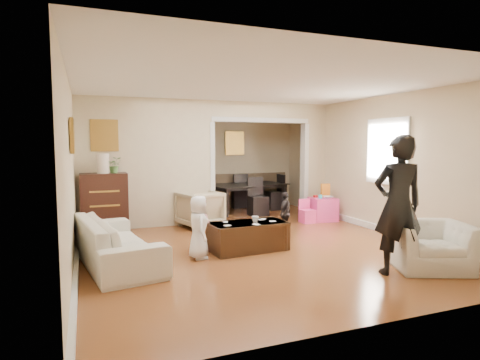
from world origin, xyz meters
name	(u,v)px	position (x,y,z in m)	size (l,w,h in m)	color
floor	(244,240)	(0.00, 0.00, 0.00)	(7.00, 7.00, 0.00)	#995727
partition_left	(148,163)	(-1.38, 1.80, 1.30)	(2.75, 0.18, 2.60)	beige
partition_right	(313,160)	(2.48, 1.80, 1.30)	(0.55, 0.18, 2.60)	beige
partition_header	(260,110)	(1.10, 1.80, 2.42)	(2.22, 0.18, 0.35)	beige
window_pane	(387,151)	(2.73, -0.40, 1.55)	(0.03, 0.95, 1.10)	white
framed_art_partition	(104,135)	(-2.20, 1.70, 1.85)	(0.45, 0.03, 0.55)	brown
framed_art_sofa_wall	(72,136)	(-2.71, -0.60, 1.80)	(0.03, 0.55, 0.40)	brown
framed_art_alcove	(235,143)	(1.10, 3.44, 1.70)	(0.45, 0.03, 0.55)	brown
sofa	(116,241)	(-2.19, -0.58, 0.32)	(2.21, 0.86, 0.64)	white
armchair_back	(200,209)	(-0.41, 1.42, 0.36)	(0.78, 0.80, 0.73)	tan
armchair_front	(429,246)	(1.76, -2.37, 0.32)	(0.97, 0.85, 0.63)	white
dresser	(104,204)	(-2.25, 1.39, 0.57)	(0.84, 0.47, 1.15)	#361610
table_lamp	(103,164)	(-2.25, 1.39, 1.33)	(0.22, 0.22, 0.36)	#F6E3C9
potted_plant	(114,165)	(-2.05, 1.39, 1.30)	(0.27, 0.23, 0.30)	#4B7935
coffee_table	(248,236)	(-0.18, -0.62, 0.23)	(1.20, 0.60, 0.45)	#3B2312
coffee_cup	(255,219)	(-0.08, -0.67, 0.50)	(0.11, 0.11, 0.10)	white
play_table	(323,209)	(2.31, 1.09, 0.25)	(0.52, 0.52, 0.50)	#F23F95
cereal_box	(325,190)	(2.43, 1.19, 0.65)	(0.20, 0.07, 0.30)	yellow
cyan_cup	(320,197)	(2.21, 1.04, 0.54)	(0.08, 0.08, 0.08)	#25B6BD
toy_block	(315,196)	(2.19, 1.21, 0.53)	(0.08, 0.06, 0.05)	red
play_bowl	(328,197)	(2.36, 0.97, 0.53)	(0.22, 0.22, 0.05)	white
dining_table	(248,198)	(1.21, 2.80, 0.34)	(1.94, 1.08, 0.68)	black
adult_person	(398,205)	(1.19, -2.39, 0.91)	(0.66, 0.43, 1.81)	black
child_kneel_a	(199,227)	(-1.03, -0.77, 0.47)	(0.46, 0.30, 0.94)	white
child_kneel_b	(200,224)	(-0.88, -0.32, 0.42)	(0.40, 0.31, 0.83)	pink
child_toddler	(285,213)	(0.87, 0.13, 0.41)	(0.47, 0.20, 0.81)	black
craft_papers	(252,222)	(-0.13, -0.64, 0.45)	(0.90, 0.49, 0.00)	white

